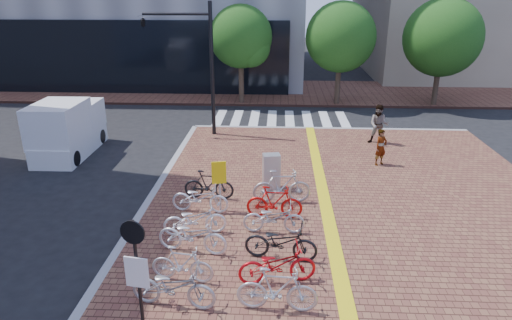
# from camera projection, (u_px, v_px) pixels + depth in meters

# --- Properties ---
(ground) EXTENTS (120.00, 120.00, 0.00)m
(ground) POSITION_uv_depth(u_px,v_px,m) (262.00, 255.00, 12.58)
(ground) COLOR black
(ground) RESTS_ON ground
(kerb_north) EXTENTS (14.00, 0.25, 0.15)m
(kerb_north) POSITION_uv_depth(u_px,v_px,m) (329.00, 129.00, 23.63)
(kerb_north) COLOR gray
(kerb_north) RESTS_ON ground
(far_sidewalk) EXTENTS (70.00, 8.00, 0.15)m
(far_sidewalk) POSITION_uv_depth(u_px,v_px,m) (274.00, 92.00, 32.19)
(far_sidewalk) COLOR brown
(far_sidewalk) RESTS_ON ground
(crosswalk) EXTENTS (7.50, 4.00, 0.01)m
(crosswalk) POSITION_uv_depth(u_px,v_px,m) (281.00, 120.00, 25.64)
(crosswalk) COLOR silver
(crosswalk) RESTS_ON ground
(street_trees) EXTENTS (16.20, 4.60, 6.35)m
(street_trees) POSITION_uv_depth(u_px,v_px,m) (358.00, 39.00, 27.21)
(street_trees) COLOR #38281E
(street_trees) RESTS_ON far_sidewalk
(bike_0) EXTENTS (2.03, 0.93, 1.03)m
(bike_0) POSITION_uv_depth(u_px,v_px,m) (173.00, 286.00, 10.19)
(bike_0) COLOR #A7A8AC
(bike_0) RESTS_ON sidewalk
(bike_1) EXTENTS (1.62, 0.66, 0.95)m
(bike_1) POSITION_uv_depth(u_px,v_px,m) (182.00, 264.00, 11.09)
(bike_1) COLOR silver
(bike_1) RESTS_ON sidewalk
(bike_2) EXTENTS (2.04, 1.01, 1.03)m
(bike_2) POSITION_uv_depth(u_px,v_px,m) (192.00, 235.00, 12.32)
(bike_2) COLOR white
(bike_2) RESTS_ON sidewalk
(bike_3) EXTENTS (1.92, 0.98, 0.96)m
(bike_3) POSITION_uv_depth(u_px,v_px,m) (195.00, 219.00, 13.24)
(bike_3) COLOR white
(bike_3) RESTS_ON sidewalk
(bike_4) EXTENTS (1.90, 0.81, 0.97)m
(bike_4) POSITION_uv_depth(u_px,v_px,m) (200.00, 198.00, 14.58)
(bike_4) COLOR white
(bike_4) RESTS_ON sidewalk
(bike_5) EXTENTS (1.73, 0.56, 1.03)m
(bike_5) POSITION_uv_depth(u_px,v_px,m) (209.00, 185.00, 15.50)
(bike_5) COLOR black
(bike_5) RESTS_ON sidewalk
(bike_6) EXTENTS (1.84, 0.61, 1.09)m
(bike_6) POSITION_uv_depth(u_px,v_px,m) (277.00, 290.00, 10.03)
(bike_6) COLOR #BCBDC2
(bike_6) RESTS_ON sidewalk
(bike_7) EXTENTS (2.00, 1.01, 1.00)m
(bike_7) POSITION_uv_depth(u_px,v_px,m) (277.00, 264.00, 11.03)
(bike_7) COLOR red
(bike_7) RESTS_ON sidewalk
(bike_8) EXTENTS (2.01, 0.93, 1.02)m
(bike_8) POSITION_uv_depth(u_px,v_px,m) (281.00, 242.00, 11.99)
(bike_8) COLOR black
(bike_8) RESTS_ON sidewalk
(bike_9) EXTENTS (1.81, 0.64, 0.95)m
(bike_9) POSITION_uv_depth(u_px,v_px,m) (274.00, 218.00, 13.34)
(bike_9) COLOR silver
(bike_9) RESTS_ON sidewalk
(bike_10) EXTENTS (1.78, 0.58, 1.06)m
(bike_10) POSITION_uv_depth(u_px,v_px,m) (274.00, 202.00, 14.19)
(bike_10) COLOR red
(bike_10) RESTS_ON sidewalk
(bike_11) EXTENTS (1.98, 0.73, 1.16)m
(bike_11) POSITION_uv_depth(u_px,v_px,m) (282.00, 186.00, 15.18)
(bike_11) COLOR #A4A4A8
(bike_11) RESTS_ON sidewalk
(pedestrian_a) EXTENTS (0.65, 0.59, 1.49)m
(pedestrian_a) POSITION_uv_depth(u_px,v_px,m) (381.00, 147.00, 18.43)
(pedestrian_a) COLOR gray
(pedestrian_a) RESTS_ON sidewalk
(pedestrian_b) EXTENTS (1.07, 0.95, 1.84)m
(pedestrian_b) POSITION_uv_depth(u_px,v_px,m) (379.00, 125.00, 20.89)
(pedestrian_b) COLOR #505566
(pedestrian_b) RESTS_ON sidewalk
(utility_box) EXTENTS (0.66, 0.53, 1.30)m
(utility_box) POSITION_uv_depth(u_px,v_px,m) (271.00, 172.00, 16.23)
(utility_box) COLOR #B6B6BB
(utility_box) RESTS_ON sidewalk
(yellow_sign) EXTENTS (0.46, 0.16, 1.70)m
(yellow_sign) POSITION_uv_depth(u_px,v_px,m) (219.00, 177.00, 14.40)
(yellow_sign) COLOR #B7B7BC
(yellow_sign) RESTS_ON sidewalk
(notice_sign) EXTENTS (0.50, 0.15, 2.70)m
(notice_sign) POSITION_uv_depth(u_px,v_px,m) (136.00, 266.00, 8.87)
(notice_sign) COLOR black
(notice_sign) RESTS_ON sidewalk
(traffic_light_pole) EXTENTS (3.36, 1.29, 6.25)m
(traffic_light_pole) POSITION_uv_depth(u_px,v_px,m) (180.00, 45.00, 21.22)
(traffic_light_pole) COLOR black
(traffic_light_pole) RESTS_ON sidewalk
(box_truck) EXTENTS (1.93, 4.28, 2.46)m
(box_truck) POSITION_uv_depth(u_px,v_px,m) (68.00, 129.00, 19.90)
(box_truck) COLOR white
(box_truck) RESTS_ON ground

